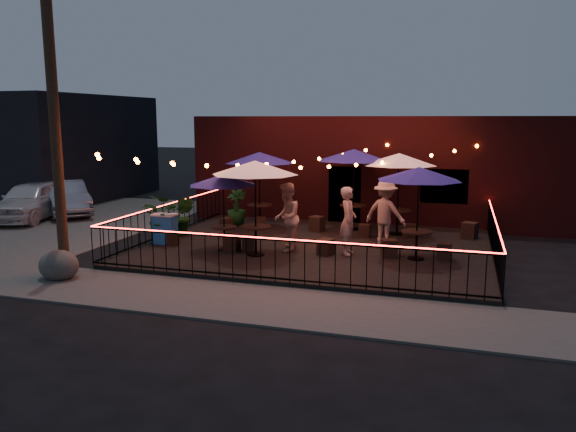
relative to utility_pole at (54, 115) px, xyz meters
name	(u,v)px	position (x,y,z in m)	size (l,w,h in m)	color
ground	(299,266)	(5.40, 2.60, -4.00)	(110.00, 110.00, 0.00)	black
patio	(317,248)	(5.40, 4.60, -3.92)	(10.00, 8.00, 0.15)	black
sidewalk	(257,303)	(5.40, -0.65, -3.98)	(18.00, 2.50, 0.05)	#45423F
parking_lot	(37,218)	(-6.60, 6.60, -3.99)	(11.00, 12.00, 0.02)	#45423F
brick_building	(387,164)	(6.40, 12.59, -2.00)	(14.00, 8.00, 4.00)	#390F0F
background_building	(7,147)	(-12.60, 11.60, -1.50)	(12.00, 9.00, 5.00)	black
utility_pole	(54,115)	(0.00, 0.00, 0.00)	(0.26, 0.26, 8.00)	#321E14
fence_front	(275,260)	(5.40, 0.60, -3.34)	(10.00, 0.04, 1.04)	black
fence_left	(169,220)	(0.40, 4.60, -3.34)	(0.04, 8.00, 1.04)	black
fence_right	(494,239)	(10.40, 4.60, -3.34)	(0.04, 8.00, 1.04)	black
festoon_lights	(282,167)	(4.39, 4.30, -1.48)	(10.02, 8.72, 1.32)	#FF610F
cafe_table_0	(223,181)	(2.97, 3.20, -1.84)	(2.15, 2.15, 2.20)	black
cafe_table_1	(259,159)	(2.78, 6.73, -1.45)	(2.87, 2.87, 2.63)	black
cafe_table_2	(255,169)	(4.06, 2.90, -1.44)	(2.79, 2.79, 2.64)	black
cafe_table_3	(354,156)	(5.96, 7.33, -1.33)	(2.65, 2.65, 2.75)	black
cafe_table_4	(419,175)	(8.38, 3.75, -1.56)	(2.70, 2.70, 2.51)	black
cafe_table_5	(399,160)	(7.51, 6.92, -1.42)	(2.63, 2.63, 2.67)	black
bistro_chair_0	(173,238)	(1.21, 3.36, -3.65)	(0.34, 0.34, 0.40)	black
bistro_chair_1	(232,242)	(3.21, 3.20, -3.61)	(0.40, 0.40, 0.48)	black
bistro_chair_2	(226,224)	(1.82, 6.02, -3.65)	(0.34, 0.34, 0.40)	black
bistro_chair_3	(261,223)	(2.89, 6.51, -3.65)	(0.34, 0.34, 0.40)	black
bistro_chair_4	(248,244)	(3.67, 3.32, -3.65)	(0.34, 0.34, 0.41)	black
bistro_chair_5	(326,247)	(5.92, 3.50, -3.63)	(0.38, 0.38, 0.45)	black
bistro_chair_6	(317,224)	(4.86, 6.68, -3.60)	(0.43, 0.43, 0.51)	black
bistro_chair_7	(364,231)	(6.56, 6.20, -3.64)	(0.35, 0.35, 0.41)	black
bistro_chair_8	(389,248)	(7.64, 3.83, -3.61)	(0.40, 0.40, 0.48)	black
bistro_chair_9	(444,251)	(9.11, 4.04, -3.64)	(0.36, 0.36, 0.42)	black
bistro_chair_10	(410,231)	(7.95, 6.57, -3.63)	(0.36, 0.36, 0.43)	black
bistro_chair_11	(470,230)	(9.79, 7.00, -3.59)	(0.43, 0.43, 0.51)	black
patron_a	(348,221)	(6.49, 3.77, -2.90)	(0.69, 0.46, 1.90)	#CCAF8C
patron_b	(286,217)	(4.73, 3.64, -2.86)	(0.96, 0.75, 1.97)	tan
patron_c	(385,213)	(7.33, 5.25, -2.86)	(1.28, 0.73, 1.97)	#CEB088
potted_shrub_a	(166,218)	(0.84, 3.67, -3.10)	(1.35, 1.17, 1.50)	#16410C
potted_shrub_b	(183,216)	(0.85, 4.73, -3.21)	(0.70, 0.57, 1.28)	#173911
potted_shrub_c	(237,207)	(1.80, 7.01, -3.22)	(0.70, 0.70, 1.26)	#1B3D10
cooler	(165,228)	(0.90, 3.46, -3.39)	(0.70, 0.50, 0.92)	blue
boulder	(59,265)	(0.13, -0.37, -3.63)	(0.95, 0.80, 0.74)	#44443F
car_white	(32,200)	(-6.57, 6.32, -3.25)	(1.78, 4.43, 1.51)	silver
car_silver	(66,198)	(-6.06, 7.68, -3.30)	(1.48, 4.24, 1.40)	#93949B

